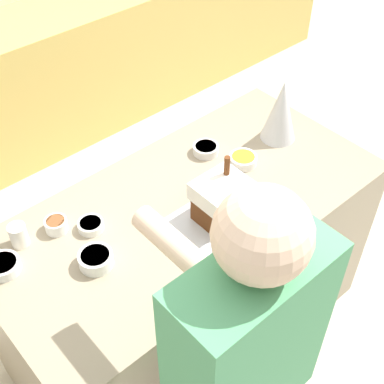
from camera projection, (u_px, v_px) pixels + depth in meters
The scene contains 12 objects.
ground_plane at pixel (189, 327), 2.90m from camera, with size 12.00×12.00×0.00m, color beige.
kitchen_island at pixel (189, 273), 2.57m from camera, with size 1.73×0.85×0.94m.
baking_tray at pixel (220, 218), 2.19m from camera, with size 0.44×0.30×0.01m.
gingerbread_house at pixel (221, 200), 2.11m from camera, with size 0.21×0.18×0.28m.
decorative_tree at pixel (281, 111), 2.47m from camera, with size 0.17×0.17×0.31m.
candy_bowl_behind_tray at pixel (3, 266), 1.98m from camera, with size 0.13×0.13×0.04m.
candy_bowl_front_corner at pixel (96, 259), 2.00m from camera, with size 0.13×0.13×0.05m.
candy_bowl_center_rear at pixel (56, 224), 2.13m from camera, with size 0.09×0.09×0.05m.
candy_bowl_near_tray_left at pixel (206, 149), 2.48m from camera, with size 0.12×0.12×0.04m.
candy_bowl_far_left at pixel (243, 159), 2.43m from camera, with size 0.13×0.13×0.04m.
candy_bowl_beside_tree at pixel (91, 225), 2.14m from camera, with size 0.11×0.11×0.04m.
mug at pixel (19, 235), 2.06m from camera, with size 0.07×0.07×0.10m.
Camera 1 is at (-1.04, -1.20, 2.53)m, focal length 50.00 mm.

